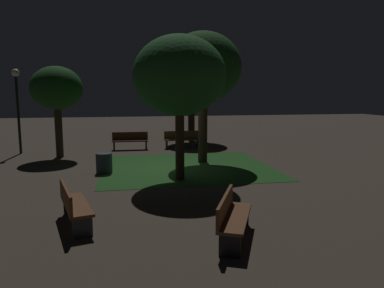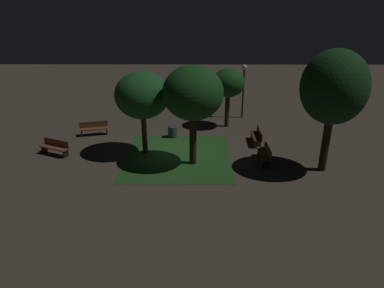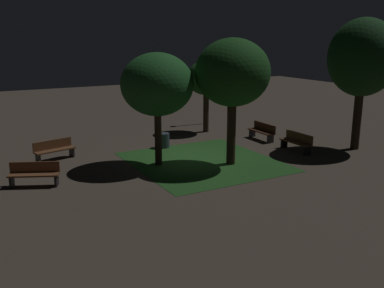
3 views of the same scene
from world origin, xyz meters
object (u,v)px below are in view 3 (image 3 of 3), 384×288
bench_front_right (34,173)px  trash_bin (164,140)px  tree_right_canopy (363,58)px  lamp_post_near_wall (208,80)px  bench_front_left (262,131)px  bench_near_trees (297,141)px  tree_near_wall (233,73)px  bench_lawn_edge (54,149)px  tree_left_canopy (157,85)px  tree_tall_center (206,79)px

bench_front_right → trash_bin: (2.81, -6.53, -0.12)m
tree_right_canopy → trash_bin: tree_right_canopy is taller
bench_front_right → lamp_post_near_wall: 13.65m
bench_front_left → trash_bin: bearing=79.2°
bench_near_trees → tree_near_wall: tree_near_wall is taller
bench_lawn_edge → tree_left_canopy: 5.58m
tree_tall_center → tree_left_canopy: bearing=132.6°
bench_lawn_edge → tree_near_wall: 8.51m
tree_tall_center → lamp_post_near_wall: bearing=-33.4°
bench_front_right → tree_near_wall: bearing=-98.1°
bench_lawn_edge → tree_tall_center: tree_tall_center is taller
tree_near_wall → tree_right_canopy: 6.79m
tree_right_canopy → tree_near_wall: bearing=83.5°
bench_lawn_edge → tree_left_canopy: bearing=-128.1°
tree_near_wall → trash_bin: tree_near_wall is taller
bench_near_trees → tree_tall_center: bearing=15.5°
tree_tall_center → lamp_post_near_wall: (2.00, -1.32, -0.28)m
tree_near_wall → tree_left_canopy: (1.38, 2.77, -0.46)m
tree_near_wall → bench_near_trees: bearing=-86.1°
bench_front_right → tree_right_canopy: bearing=-97.3°
bench_front_left → trash_bin: size_ratio=2.51×
bench_front_right → bench_front_left: bearing=-81.3°
bench_near_trees → tree_left_canopy: 7.41m
tree_near_wall → trash_bin: size_ratio=7.35×
bench_near_trees → tree_left_canopy: size_ratio=0.38×
bench_front_left → bench_lawn_edge: 10.55m
bench_front_left → bench_front_right: bearing=98.7°
bench_front_right → lamp_post_near_wall: size_ratio=0.46×
tree_right_canopy → lamp_post_near_wall: tree_right_canopy is taller
lamp_post_near_wall → trash_bin: (-4.14, 4.99, -2.38)m
bench_lawn_edge → tree_right_canopy: (-5.07, -13.24, 3.87)m
tree_near_wall → tree_right_canopy: (-0.76, -6.73, 0.48)m
bench_near_trees → tree_tall_center: tree_tall_center is taller
bench_near_trees → lamp_post_near_wall: lamp_post_near_wall is taller
bench_front_right → tree_tall_center: (4.95, -10.21, 2.54)m
bench_near_trees → tree_near_wall: (-0.27, 3.94, 3.39)m
bench_front_left → tree_tall_center: size_ratio=0.45×
bench_front_left → bench_front_right: same height
tree_near_wall → trash_bin: 5.43m
bench_lawn_edge → tree_tall_center: size_ratio=0.46×
bench_near_trees → lamp_post_near_wall: size_ratio=0.45×
bench_near_trees → tree_near_wall: 5.20m
bench_lawn_edge → tree_right_canopy: 14.70m
tree_tall_center → trash_bin: 5.02m
bench_near_trees → bench_lawn_edge: same height
tree_right_canopy → trash_bin: (4.69, 8.08, -3.99)m
trash_bin → tree_right_canopy: bearing=-120.1°
bench_front_left → lamp_post_near_wall: bearing=3.3°
bench_near_trees → bench_front_right: 11.85m
bench_front_left → tree_tall_center: bearing=27.1°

